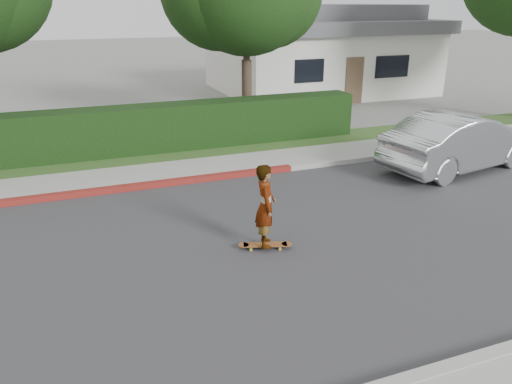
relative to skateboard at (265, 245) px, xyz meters
The scene contains 12 objects.
ground 1.42m from the skateboard, ahead, with size 120.00×120.00×0.00m, color slate.
road 1.42m from the skateboard, ahead, with size 60.00×8.00×0.01m, color #2D2D30.
curb_near 4.27m from the skateboard, 70.69° to the right, with size 60.00×0.20×0.15m, color #9E9E99.
curb_far 4.40m from the skateboard, 71.27° to the left, with size 60.00×0.20×0.15m, color #9E9E99.
curb_red_section 5.50m from the skateboard, 130.71° to the left, with size 12.00×0.21×0.15m, color maroon.
sidewalk_far 5.26m from the skateboard, 74.42° to the left, with size 60.00×1.60×0.12m, color gray.
planting_strip 6.82m from the skateboard, 78.04° to the left, with size 60.00×1.60×0.10m, color #2D4C1E.
hedge 7.47m from the skateboard, 102.32° to the left, with size 15.00×1.00×1.50m, color black.
house 18.73m from the skateboard, 59.63° to the left, with size 10.60×8.60×4.30m.
skateboard is the anchor object (origin of this frame).
skateboarder 0.82m from the skateboard, ahead, with size 0.58×0.38×1.60m, color white.
car_silver 7.44m from the skateboard, 20.78° to the left, with size 1.69×4.85×1.60m, color silver.
Camera 1 is at (-4.63, -8.01, 4.47)m, focal length 35.00 mm.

